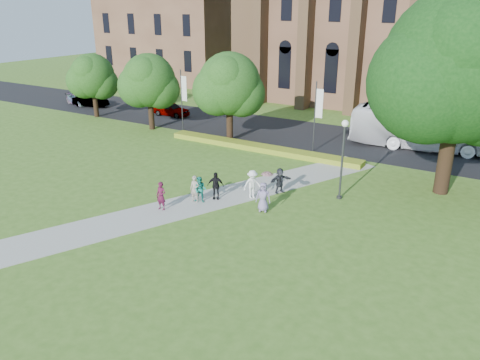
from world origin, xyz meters
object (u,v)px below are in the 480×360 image
Objects in this scene: streetlamp at (343,150)px; car_2 at (79,99)px; car_0 at (171,109)px; car_1 at (91,101)px; large_tree at (461,66)px; pedestrian_0 at (161,196)px; tour_coach at (427,129)px.

car_2 is at bearing 162.53° from streetlamp.
car_1 is (-11.58, -1.21, -0.03)m from car_0.
car_0 is 1.01× the size of car_1.
car_0 is at bearing 164.00° from large_tree.
pedestrian_0 is (29.80, -19.55, 0.30)m from car_2.
large_tree is 43.00m from car_1.
tour_coach is at bearing -97.54° from car_1.
large_tree reaches higher than car_1.
large_tree is (5.50, 4.50, 5.07)m from streetlamp.
streetlamp is 2.93× the size of pedestrian_0.
streetlamp reaches higher than car_0.
car_1 is at bearing 161.76° from streetlamp.
streetlamp is 14.67m from tour_coach.
streetlamp reaches higher than car_2.
car_2 is (-13.99, -0.99, -0.14)m from car_0.
pedestrian_0 reaches higher than car_1.
streetlamp is 40.53m from car_2.
large_tree is at bearing 36.32° from pedestrian_0.
car_1 is (-38.75, -2.44, -1.06)m from tour_coach.
pedestrian_0 reaches higher than car_2.
tour_coach is 2.88× the size of car_0.
tour_coach is (2.59, 14.37, -1.48)m from streetlamp.
car_0 is 2.49× the size of pedestrian_0.
large_tree is 3.09× the size of car_2.
pedestrian_0 is (15.81, -20.54, 0.15)m from car_0.
tour_coach is at bearing -86.95° from car_0.
large_tree is at bearing -105.56° from car_0.
car_2 is at bearing 94.49° from car_0.
streetlamp is at bearing -140.71° from large_tree.
car_1 is (-41.66, 7.42, -7.62)m from large_tree.
streetlamp is at bearing -117.66° from car_0.
large_tree is 7.37× the size of pedestrian_0.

